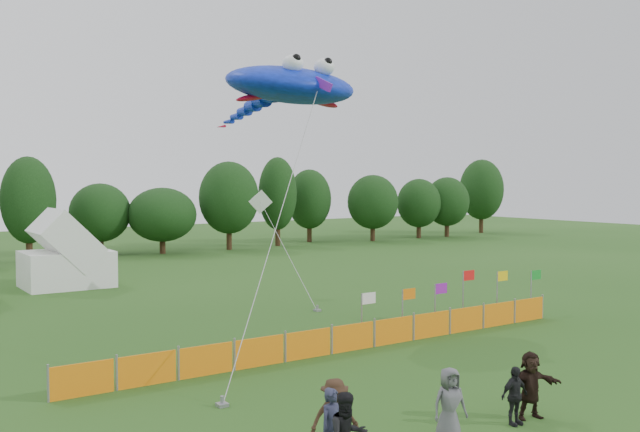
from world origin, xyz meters
TOP-DOWN VIEW (x-y plane):
  - ground at (0.00, 0.00)m, footprint 160.00×160.00m
  - treeline at (1.61, 44.93)m, footprint 104.57×8.78m
  - tent_right at (-1.92, 29.86)m, footprint 4.98×3.98m
  - barrier_fence at (2.66, 7.72)m, footprint 21.90×0.06m
  - flag_row at (9.26, 8.92)m, footprint 10.73×0.58m
  - spectator_a at (-4.28, -0.75)m, footprint 0.70×0.50m
  - spectator_c at (-3.83, -0.19)m, footprint 1.33×0.99m
  - spectator_d at (1.29, -1.11)m, footprint 0.92×0.41m
  - spectator_e at (-0.93, -0.98)m, footprint 1.02×0.80m
  - spectator_f at (2.04, -1.01)m, footprint 1.76×1.02m
  - stingray_kite at (3.35, 13.48)m, footprint 11.34×17.01m
  - small_kite_white at (6.39, 19.92)m, footprint 1.36×6.74m

SIDE VIEW (x-z plane):
  - ground at x=0.00m, z-range 0.00..0.00m
  - barrier_fence at x=2.66m, z-range 0.00..1.00m
  - spectator_d at x=1.29m, z-range 0.00..1.54m
  - spectator_f at x=2.04m, z-range 0.00..1.81m
  - spectator_a at x=-4.28m, z-range 0.00..1.82m
  - spectator_e at x=-0.93m, z-range 0.00..1.82m
  - spectator_c at x=-3.83m, z-range 0.00..1.83m
  - flag_row at x=9.26m, z-range 0.23..2.53m
  - tent_right at x=-1.92m, z-range 0.02..3.53m
  - small_kite_white at x=6.39m, z-range 1.04..6.87m
  - treeline at x=1.61m, z-range 0.00..8.36m
  - stingray_kite at x=3.35m, z-range 4.64..16.25m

